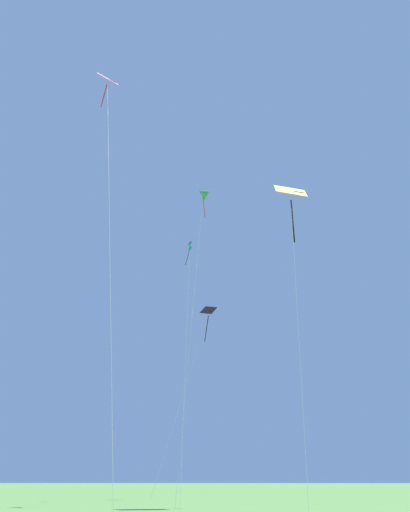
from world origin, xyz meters
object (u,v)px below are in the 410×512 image
at_px(kite_black_large, 206,320).
at_px(kite_green_small, 203,194).
at_px(kite_pink_low, 107,96).
at_px(kite_yellow_diamond, 291,204).
at_px(kite_teal_box, 189,252).

distance_m(kite_black_large, kite_green_small, 11.86).
height_order(kite_pink_low, kite_green_small, kite_green_small).
relative_size(kite_pink_low, kite_yellow_diamond, 0.97).
bearing_deg(kite_yellow_diamond, kite_teal_box, 131.72).
height_order(kite_pink_low, kite_yellow_diamond, kite_yellow_diamond).
bearing_deg(kite_green_small, kite_pink_low, -105.15).
xyz_separation_m(kite_black_large, kite_teal_box, (-1.43, -2.19, 5.63)).
height_order(kite_pink_low, kite_black_large, kite_pink_low).
bearing_deg(kite_teal_box, kite_black_large, 56.89).
xyz_separation_m(kite_pink_low, kite_yellow_diamond, (10.72, 13.30, 0.79)).
bearing_deg(kite_black_large, kite_yellow_diamond, -59.49).
bearing_deg(kite_green_small, kite_black_large, 90.28).
bearing_deg(kite_yellow_diamond, kite_pink_low, -128.87).
bearing_deg(kite_pink_low, kite_green_small, 74.85).
bearing_deg(kite_pink_low, kite_yellow_diamond, 51.13).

